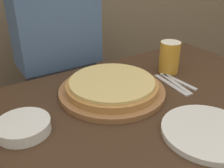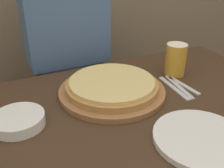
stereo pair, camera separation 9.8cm
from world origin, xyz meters
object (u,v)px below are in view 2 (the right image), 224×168
(dinner_plate, at_px, (201,138))
(spoon, at_px, (184,85))
(fork, at_px, (174,88))
(dinner_knife, at_px, (179,87))
(side_bowl, at_px, (18,120))
(diner_person, at_px, (69,72))
(pizza_on_board, at_px, (112,87))
(beer_glass, at_px, (176,58))

(dinner_plate, relative_size, spoon, 1.59)
(fork, xyz_separation_m, dinner_knife, (0.02, 0.00, 0.00))
(side_bowl, bearing_deg, spoon, -1.41)
(diner_person, bearing_deg, pizza_on_board, -85.03)
(dinner_knife, xyz_separation_m, diner_person, (-0.30, 0.51, -0.09))
(fork, xyz_separation_m, diner_person, (-0.27, 0.51, -0.09))
(fork, height_order, diner_person, diner_person)
(beer_glass, bearing_deg, fork, -128.25)
(beer_glass, xyz_separation_m, dinner_plate, (-0.21, -0.40, -0.07))
(side_bowl, relative_size, spoon, 0.95)
(side_bowl, height_order, dinner_knife, side_bowl)
(pizza_on_board, xyz_separation_m, side_bowl, (-0.35, -0.06, -0.01))
(beer_glass, distance_m, fork, 0.15)
(dinner_knife, bearing_deg, beer_glass, 60.93)
(beer_glass, xyz_separation_m, dinner_knife, (-0.06, -0.11, -0.07))
(pizza_on_board, distance_m, dinner_plate, 0.38)
(fork, bearing_deg, side_bowl, 178.47)
(dinner_knife, bearing_deg, dinner_plate, -117.77)
(dinner_plate, distance_m, fork, 0.32)
(dinner_knife, distance_m, diner_person, 0.60)
(fork, distance_m, spoon, 0.05)
(fork, bearing_deg, diner_person, 118.21)
(fork, bearing_deg, dinner_knife, 0.00)
(dinner_plate, bearing_deg, side_bowl, 146.31)
(fork, height_order, spoon, same)
(pizza_on_board, distance_m, fork, 0.25)
(dinner_knife, relative_size, spoon, 1.17)
(pizza_on_board, distance_m, beer_glass, 0.33)
(diner_person, bearing_deg, beer_glass, -48.34)
(side_bowl, bearing_deg, beer_glass, 7.80)
(beer_glass, height_order, dinner_knife, beer_glass)
(beer_glass, height_order, dinner_plate, beer_glass)
(dinner_plate, bearing_deg, fork, 66.24)
(spoon, relative_size, diner_person, 0.13)
(beer_glass, distance_m, side_bowl, 0.68)
(side_bowl, distance_m, spoon, 0.64)
(beer_glass, distance_m, dinner_plate, 0.46)
(beer_glass, xyz_separation_m, fork, (-0.08, -0.11, -0.07))
(pizza_on_board, relative_size, diner_person, 0.30)
(dinner_plate, bearing_deg, dinner_knife, 62.23)
(pizza_on_board, xyz_separation_m, beer_glass, (0.32, 0.04, 0.05))
(diner_person, bearing_deg, fork, -61.79)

